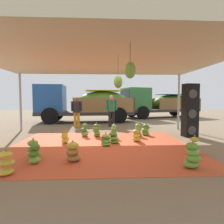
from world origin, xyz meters
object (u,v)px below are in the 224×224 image
Objects in this scene: banana_bunch_3 at (84,130)px; banana_bunch_8 at (194,147)px; banana_bunch_1 at (65,137)px; banana_bunch_9 at (73,152)px; banana_bunch_4 at (6,164)px; speaker_stack at (190,110)px; cargo_truck_main at (84,103)px; cargo_truck_far at (158,103)px; banana_bunch_2 at (97,131)px; banana_bunch_12 at (114,138)px; worker_1 at (77,110)px; banana_bunch_14 at (136,136)px; banana_bunch_7 at (106,140)px; banana_bunch_0 at (34,154)px; banana_bunch_13 at (146,130)px; worker_0 at (112,108)px; banana_bunch_6 at (114,132)px; banana_bunch_10 at (192,156)px; banana_bunch_11 at (138,130)px; banana_bunch_5 at (34,150)px.

banana_bunch_3 reaches higher than banana_bunch_8.
banana_bunch_9 is at bearing -73.65° from banana_bunch_1.
speaker_stack is at bearing 34.09° from banana_bunch_4.
banana_bunch_4 is at bearing -94.06° from cargo_truck_main.
banana_bunch_9 is 0.07× the size of cargo_truck_far.
cargo_truck_main reaches higher than banana_bunch_2.
banana_bunch_12 is at bearing 59.75° from banana_bunch_9.
worker_1 is (-0.14, -2.43, -0.32)m from cargo_truck_main.
banana_bunch_7 is at bearing -152.57° from banana_bunch_14.
cargo_truck_far is (6.25, 11.41, 1.01)m from banana_bunch_0.
worker_0 reaches higher than banana_bunch_13.
banana_bunch_13 is at bearing -58.81° from cargo_truck_main.
banana_bunch_1 is 0.92× the size of banana_bunch_8.
banana_bunch_1 is 0.84× the size of banana_bunch_6.
banana_bunch_7 is (-0.33, -1.19, -0.07)m from banana_bunch_6.
banana_bunch_2 is 0.35× the size of worker_1.
speaker_stack is at bearing -30.81° from worker_1.
worker_1 reaches higher than banana_bunch_12.
cargo_truck_main is (0.63, 8.91, 1.05)m from banana_bunch_4.
speaker_stack is at bearing 22.28° from banana_bunch_7.
banana_bunch_3 is at bearing 90.50° from banana_bunch_9.
banana_bunch_4 is 1.09× the size of banana_bunch_7.
worker_1 is at bearing 96.76° from banana_bunch_9.
banana_bunch_10 is at bearing 2.32° from banana_bunch_4.
banana_bunch_14 is at bearing 105.06° from banana_bunch_10.
banana_bunch_13 is at bearing 7.23° from banana_bunch_2.
banana_bunch_4 is at bearing -113.82° from banana_bunch_2.
worker_1 reaches higher than banana_bunch_2.
banana_bunch_4 is at bearing -132.61° from banana_bunch_13.
banana_bunch_10 is 6.69m from worker_0.
banana_bunch_6 is (1.98, 2.81, 0.03)m from banana_bunch_0.
banana_bunch_4 reaches higher than banana_bunch_7.
banana_bunch_4 is at bearing -131.48° from banana_bunch_7.
banana_bunch_11 is (-0.49, 3.55, -0.02)m from banana_bunch_10.
banana_bunch_6 is at bearing -158.27° from banana_bunch_13.
banana_bunch_7 is at bearing -95.09° from worker_0.
worker_1 reaches higher than banana_bunch_13.
banana_bunch_10 is (-0.53, -0.98, 0.04)m from banana_bunch_8.
speaker_stack reaches higher than banana_bunch_1.
banana_bunch_6 is at bearing -116.39° from cargo_truck_far.
banana_bunch_4 is at bearing -165.17° from banana_bunch_8.
banana_bunch_3 reaches higher than banana_bunch_14.
banana_bunch_1 is at bearing -122.42° from cargo_truck_far.
worker_0 reaches higher than banana_bunch_9.
worker_1 is (-2.77, 2.78, 0.70)m from banana_bunch_11.
banana_bunch_10 is 3.58m from banana_bunch_11.
banana_bunch_5 reaches higher than banana_bunch_0.
banana_bunch_2 is at bearing -103.89° from worker_0.
banana_bunch_14 is (1.07, 0.56, 0.03)m from banana_bunch_7.
banana_bunch_4 is 0.86× the size of banana_bunch_10.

